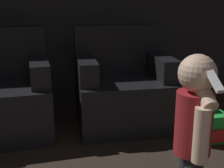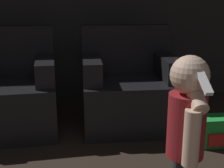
# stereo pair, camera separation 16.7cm
# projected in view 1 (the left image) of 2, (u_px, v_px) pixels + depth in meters

# --- Properties ---
(armchair_left) EXTENTS (0.92, 0.84, 0.92)m
(armchair_left) POSITION_uv_depth(u_px,v_px,m) (0.00, 97.00, 2.77)
(armchair_left) COLOR black
(armchair_left) RESTS_ON ground_plane
(armchair_right) EXTENTS (0.89, 0.81, 0.92)m
(armchair_right) POSITION_uv_depth(u_px,v_px,m) (123.00, 89.00, 2.98)
(armchair_right) COLOR black
(armchair_right) RESTS_ON ground_plane
(person_toddler) EXTENTS (0.20, 0.35, 0.91)m
(person_toddler) POSITION_uv_depth(u_px,v_px,m) (194.00, 124.00, 1.65)
(person_toddler) COLOR #28282D
(person_toddler) RESTS_ON ground_plane
(toy_backpack) EXTENTS (0.28, 0.20, 0.24)m
(toy_backpack) POSITION_uv_depth(u_px,v_px,m) (210.00, 128.00, 2.63)
(toy_backpack) COLOR green
(toy_backpack) RESTS_ON ground_plane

